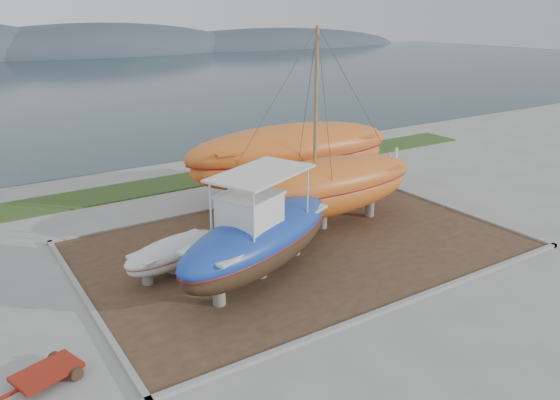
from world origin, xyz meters
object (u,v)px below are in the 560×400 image
orange_bare_hull (292,163)px  blue_caique (260,226)px  white_dinghy (173,256)px  red_trailer (47,376)px  orange_sailboat (325,133)px

orange_bare_hull → blue_caique: bearing=-126.7°
white_dinghy → blue_caique: bearing=-57.9°
blue_caique → white_dinghy: 3.69m
blue_caique → red_trailer: size_ratio=3.36×
orange_sailboat → orange_bare_hull: orange_sailboat is taller
orange_bare_hull → red_trailer: 17.11m
orange_sailboat → red_trailer: orange_sailboat is taller
white_dinghy → orange_bare_hull: size_ratio=0.36×
red_trailer → blue_caique: bearing=-3.9°
blue_caique → orange_bare_hull: size_ratio=0.72×
white_dinghy → orange_bare_hull: bearing=11.1°
blue_caique → orange_sailboat: (4.99, 2.70, 2.45)m
orange_sailboat → white_dinghy: bearing=-175.2°
white_dinghy → orange_sailboat: 8.54m
orange_sailboat → orange_bare_hull: size_ratio=0.84×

